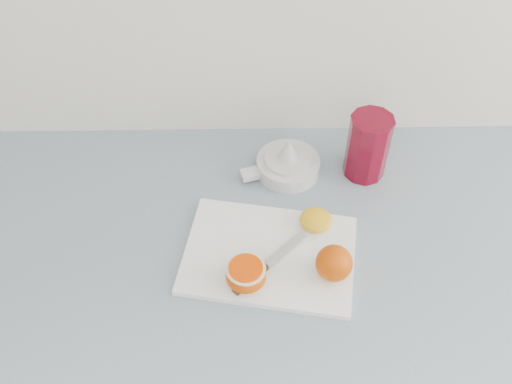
% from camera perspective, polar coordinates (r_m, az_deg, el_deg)
% --- Properties ---
extents(counter, '(2.51, 0.64, 0.89)m').
position_cam_1_polar(counter, '(1.49, 5.92, -14.46)').
color(counter, silver).
rests_on(counter, ground).
extents(cutting_board, '(0.35, 0.28, 0.01)m').
position_cam_1_polar(cutting_board, '(1.07, 1.33, -6.29)').
color(cutting_board, white).
rests_on(cutting_board, counter).
extents(whole_orange, '(0.07, 0.07, 0.07)m').
position_cam_1_polar(whole_orange, '(1.02, 7.81, -7.07)').
color(whole_orange, '#DC4000').
rests_on(whole_orange, cutting_board).
extents(half_orange, '(0.07, 0.07, 0.04)m').
position_cam_1_polar(half_orange, '(1.01, -1.01, -8.28)').
color(half_orange, '#DC4000').
rests_on(half_orange, cutting_board).
extents(squeezed_shell, '(0.06, 0.06, 0.03)m').
position_cam_1_polar(squeezed_shell, '(1.10, 6.03, -2.77)').
color(squeezed_shell, '#F1B014').
rests_on(squeezed_shell, cutting_board).
extents(paring_knife, '(0.14, 0.14, 0.01)m').
position_cam_1_polar(paring_knife, '(1.03, 0.08, -8.11)').
color(paring_knife, '#48331E').
rests_on(paring_knife, cutting_board).
extents(citrus_juicer, '(0.17, 0.13, 0.09)m').
position_cam_1_polar(citrus_juicer, '(1.20, 3.17, 2.89)').
color(citrus_juicer, white).
rests_on(citrus_juicer, counter).
extents(red_tumbler, '(0.09, 0.09, 0.15)m').
position_cam_1_polar(red_tumbler, '(1.19, 11.08, 4.30)').
color(red_tumbler, maroon).
rests_on(red_tumbler, counter).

